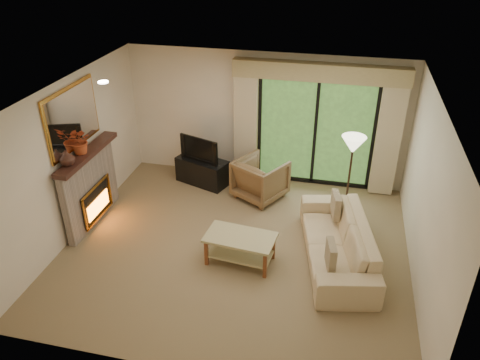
% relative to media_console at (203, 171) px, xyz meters
% --- Properties ---
extents(floor, '(5.50, 5.50, 0.00)m').
position_rel_media_console_xyz_m(floor, '(1.16, -1.95, -0.26)').
color(floor, '#88714F').
rests_on(floor, ground).
extents(ceiling, '(5.50, 5.50, 0.00)m').
position_rel_media_console_xyz_m(ceiling, '(1.16, -1.95, 2.34)').
color(ceiling, white).
rests_on(ceiling, ground).
extents(wall_back, '(5.00, 0.00, 5.00)m').
position_rel_media_console_xyz_m(wall_back, '(1.16, 0.55, 1.04)').
color(wall_back, beige).
rests_on(wall_back, ground).
extents(wall_front, '(5.00, 0.00, 5.00)m').
position_rel_media_console_xyz_m(wall_front, '(1.16, -4.45, 1.04)').
color(wall_front, beige).
rests_on(wall_front, ground).
extents(wall_left, '(0.00, 5.00, 5.00)m').
position_rel_media_console_xyz_m(wall_left, '(-1.59, -1.95, 1.04)').
color(wall_left, beige).
rests_on(wall_left, ground).
extents(wall_right, '(0.00, 5.00, 5.00)m').
position_rel_media_console_xyz_m(wall_right, '(3.91, -1.95, 1.04)').
color(wall_right, beige).
rests_on(wall_right, ground).
extents(fireplace, '(0.24, 1.70, 1.37)m').
position_rel_media_console_xyz_m(fireplace, '(-1.47, -1.75, 0.42)').
color(fireplace, gray).
rests_on(fireplace, floor).
extents(mirror, '(0.07, 1.45, 1.02)m').
position_rel_media_console_xyz_m(mirror, '(-1.56, -1.75, 1.69)').
color(mirror, '#BB812F').
rests_on(mirror, wall_left).
extents(sliding_door, '(2.26, 0.10, 2.16)m').
position_rel_media_console_xyz_m(sliding_door, '(2.16, 0.50, 0.84)').
color(sliding_door, black).
rests_on(sliding_door, floor).
extents(curtain_left, '(0.45, 0.18, 2.35)m').
position_rel_media_console_xyz_m(curtain_left, '(0.81, 0.39, 0.94)').
color(curtain_left, '#C5B18D').
rests_on(curtain_left, floor).
extents(curtain_right, '(0.45, 0.18, 2.35)m').
position_rel_media_console_xyz_m(curtain_right, '(3.51, 0.39, 0.94)').
color(curtain_right, '#C5B18D').
rests_on(curtain_right, floor).
extents(cornice, '(3.20, 0.24, 0.32)m').
position_rel_media_console_xyz_m(cornice, '(2.16, 0.41, 2.06)').
color(cornice, tan).
rests_on(cornice, wall_back).
extents(media_console, '(1.14, 0.79, 0.52)m').
position_rel_media_console_xyz_m(media_console, '(0.00, 0.00, 0.00)').
color(media_console, black).
rests_on(media_console, floor).
extents(tv, '(0.86, 0.40, 0.50)m').
position_rel_media_console_xyz_m(tv, '(0.00, -0.00, 0.51)').
color(tv, black).
rests_on(tv, media_console).
extents(armchair, '(1.15, 1.16, 0.78)m').
position_rel_media_console_xyz_m(armchair, '(1.24, -0.29, 0.13)').
color(armchair, brown).
rests_on(armchair, floor).
extents(sofa, '(1.37, 2.48, 0.68)m').
position_rel_media_console_xyz_m(sofa, '(2.77, -1.89, 0.08)').
color(sofa, '#CBB085').
rests_on(sofa, floor).
extents(pillow_near, '(0.18, 0.40, 0.39)m').
position_rel_media_console_xyz_m(pillow_near, '(2.69, -2.56, 0.31)').
color(pillow_near, brown).
rests_on(pillow_near, sofa).
extents(pillow_far, '(0.18, 0.42, 0.40)m').
position_rel_media_console_xyz_m(pillow_far, '(2.69, -1.21, 0.32)').
color(pillow_far, brown).
rests_on(pillow_far, sofa).
extents(coffee_table, '(1.12, 0.69, 0.48)m').
position_rel_media_console_xyz_m(coffee_table, '(1.31, -2.29, -0.02)').
color(coffee_table, tan).
rests_on(coffee_table, floor).
extents(floor_lamp, '(0.51, 0.51, 1.55)m').
position_rel_media_console_xyz_m(floor_lamp, '(2.87, -0.56, 0.51)').
color(floor_lamp, '#FFF9CB').
rests_on(floor_lamp, floor).
extents(vase, '(0.26, 0.26, 0.25)m').
position_rel_media_console_xyz_m(vase, '(-1.45, -2.25, 1.23)').
color(vase, '#371D17').
rests_on(vase, fireplace).
extents(branches, '(0.43, 0.38, 0.45)m').
position_rel_media_console_xyz_m(branches, '(-1.45, -1.82, 1.33)').
color(branches, '#B44420').
rests_on(branches, fireplace).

